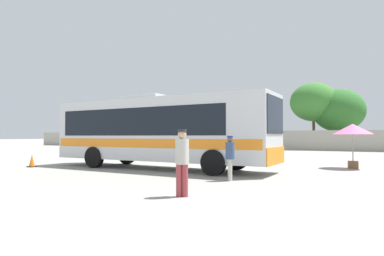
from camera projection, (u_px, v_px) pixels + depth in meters
name	position (u px, v px, depth m)	size (l,w,h in m)	color
ground_plane	(226.00, 157.00, 24.86)	(300.00, 300.00, 0.00)	gray
perimeter_wall	(273.00, 140.00, 37.36)	(80.00, 0.30, 2.19)	#9E998C
coach_bus_silver_orange	(157.00, 129.00, 15.75)	(11.34, 2.88, 3.58)	silver
attendant_by_bus_door	(230.00, 155.00, 11.42)	(0.39, 0.39, 1.59)	#B7B2A8
passenger_waiting_on_apron	(182.00, 158.00, 8.44)	(0.45, 0.45, 1.76)	#99383D
vendor_umbrella_secondary_pink	(353.00, 130.00, 15.76)	(1.84, 1.84, 2.17)	gray
parked_car_leftmost_dark_blue	(179.00, 143.00, 37.74)	(4.21, 1.99, 1.49)	navy
parked_car_second_white	(226.00, 144.00, 35.60)	(4.12, 2.07, 1.41)	silver
utility_pole_near	(247.00, 119.00, 40.66)	(1.80, 0.40, 7.18)	#4C3823
roadside_tree_left	(167.00, 117.00, 47.16)	(5.87, 5.87, 6.90)	brown
roadside_tree_midleft	(248.00, 107.00, 46.06)	(5.89, 5.89, 8.17)	brown
roadside_tree_midright	(313.00, 102.00, 38.54)	(5.40, 5.40, 7.92)	brown
roadside_tree_right	(338.00, 111.00, 38.05)	(5.91, 5.91, 7.10)	brown
traffic_cone_on_apron	(32.00, 161.00, 16.45)	(0.36, 0.36, 0.64)	black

